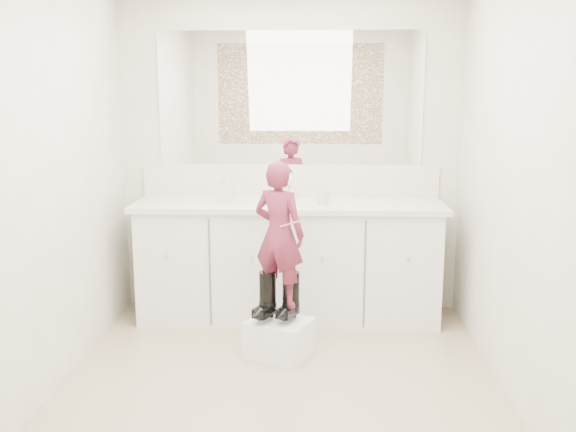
{
  "coord_description": "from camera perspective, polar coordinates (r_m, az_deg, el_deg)",
  "views": [
    {
      "loc": [
        0.2,
        -3.43,
        1.71
      ],
      "look_at": [
        0.02,
        0.69,
        0.89
      ],
      "focal_mm": 40.0,
      "sensor_mm": 36.0,
      "label": 1
    }
  ],
  "objects": [
    {
      "name": "countertop",
      "position": [
        4.72,
        0.05,
        0.94
      ],
      "size": [
        2.28,
        0.58,
        0.04
      ],
      "primitive_type": "cube",
      "color": "beige",
      "rests_on": "vanity_cabinet"
    },
    {
      "name": "toddler",
      "position": [
        4.05,
        -0.8,
        -1.62
      ],
      "size": [
        0.4,
        0.34,
        0.93
      ],
      "primitive_type": "imported",
      "rotation": [
        0.0,
        0.0,
        2.71
      ],
      "color": "#A33254",
      "rests_on": "step_stool"
    },
    {
      "name": "wall_left",
      "position": [
        3.78,
        -20.95,
        2.7
      ],
      "size": [
        0.0,
        3.0,
        3.0
      ],
      "primitive_type": "plane",
      "rotation": [
        1.57,
        0.0,
        1.57
      ],
      "color": "beige",
      "rests_on": "floor"
    },
    {
      "name": "floor",
      "position": [
        3.83,
        -0.77,
        -15.28
      ],
      "size": [
        3.0,
        3.0,
        0.0
      ],
      "primitive_type": "plane",
      "color": "#816B54",
      "rests_on": "ground"
    },
    {
      "name": "boot_right",
      "position": [
        4.16,
        0.26,
        -7.12
      ],
      "size": [
        0.19,
        0.24,
        0.32
      ],
      "primitive_type": null,
      "rotation": [
        0.0,
        0.0,
        -0.43
      ],
      "color": "black",
      "rests_on": "step_stool"
    },
    {
      "name": "wall_right",
      "position": [
        3.63,
        20.12,
        2.45
      ],
      "size": [
        0.0,
        3.0,
        3.0
      ],
      "primitive_type": "plane",
      "rotation": [
        1.57,
        0.0,
        -1.57
      ],
      "color": "beige",
      "rests_on": "floor"
    },
    {
      "name": "wall_front",
      "position": [
        2.0,
        -3.33,
        -3.56
      ],
      "size": [
        2.6,
        0.0,
        2.6
      ],
      "primitive_type": "plane",
      "rotation": [
        -1.57,
        0.0,
        0.0
      ],
      "color": "beige",
      "rests_on": "floor"
    },
    {
      "name": "toothbrush",
      "position": [
        3.96,
        0.15,
        -0.71
      ],
      "size": [
        0.13,
        0.07,
        0.06
      ],
      "primitive_type": "cylinder",
      "rotation": [
        0.0,
        1.22,
        -0.43
      ],
      "color": "#E0578D",
      "rests_on": "toddler"
    },
    {
      "name": "dot_panel",
      "position": [
        1.95,
        -3.45,
        9.43
      ],
      "size": [
        2.0,
        0.01,
        1.2
      ],
      "primitive_type": "cube",
      "color": "#472819",
      "rests_on": "wall_front"
    },
    {
      "name": "step_stool",
      "position": [
        4.24,
        -0.79,
        -10.79
      ],
      "size": [
        0.48,
        0.45,
        0.24
      ],
      "primitive_type": "cube",
      "rotation": [
        0.0,
        0.0,
        -0.43
      ],
      "color": "white",
      "rests_on": "floor"
    },
    {
      "name": "wall_back",
      "position": [
        4.96,
        0.19,
        5.3
      ],
      "size": [
        2.6,
        0.0,
        2.6
      ],
      "primitive_type": "plane",
      "rotation": [
        1.57,
        0.0,
        0.0
      ],
      "color": "beige",
      "rests_on": "floor"
    },
    {
      "name": "backsplash",
      "position": [
        4.96,
        0.19,
        3.15
      ],
      "size": [
        2.28,
        0.03,
        0.25
      ],
      "primitive_type": "cube",
      "color": "beige",
      "rests_on": "countertop"
    },
    {
      "name": "mirror",
      "position": [
        4.92,
        0.19,
        10.39
      ],
      "size": [
        2.0,
        0.02,
        1.0
      ],
      "primitive_type": "cube",
      "color": "white",
      "rests_on": "wall_back"
    },
    {
      "name": "boot_left",
      "position": [
        4.17,
        -1.82,
        -7.09
      ],
      "size": [
        0.19,
        0.24,
        0.32
      ],
      "primitive_type": null,
      "rotation": [
        0.0,
        0.0,
        -0.43
      ],
      "color": "black",
      "rests_on": "step_stool"
    },
    {
      "name": "soap_bottle",
      "position": [
        4.76,
        -5.6,
        2.53
      ],
      "size": [
        0.11,
        0.11,
        0.21
      ],
      "primitive_type": "imported",
      "rotation": [
        0.0,
        0.0,
        -0.15
      ],
      "color": "beige",
      "rests_on": "countertop"
    },
    {
      "name": "cup",
      "position": [
        4.66,
        3.11,
        1.69
      ],
      "size": [
        0.12,
        0.12,
        0.1
      ],
      "primitive_type": "imported",
      "rotation": [
        0.0,
        0.0,
        0.08
      ],
      "color": "beige",
      "rests_on": "countertop"
    },
    {
      "name": "vanity_cabinet",
      "position": [
        4.83,
        0.05,
        -4.23
      ],
      "size": [
        2.2,
        0.55,
        0.85
      ],
      "primitive_type": "cube",
      "color": "silver",
      "rests_on": "floor"
    },
    {
      "name": "faucet",
      "position": [
        4.87,
        0.13,
        2.1
      ],
      "size": [
        0.08,
        0.08,
        0.1
      ],
      "primitive_type": "cylinder",
      "color": "silver",
      "rests_on": "countertop"
    }
  ]
}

